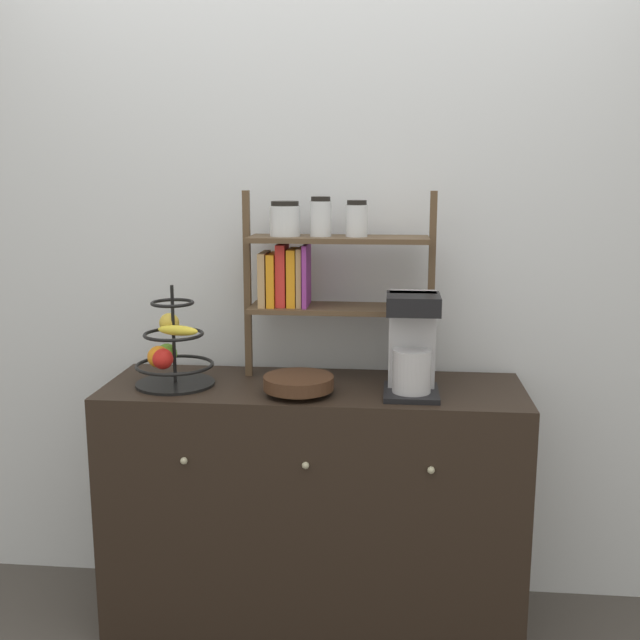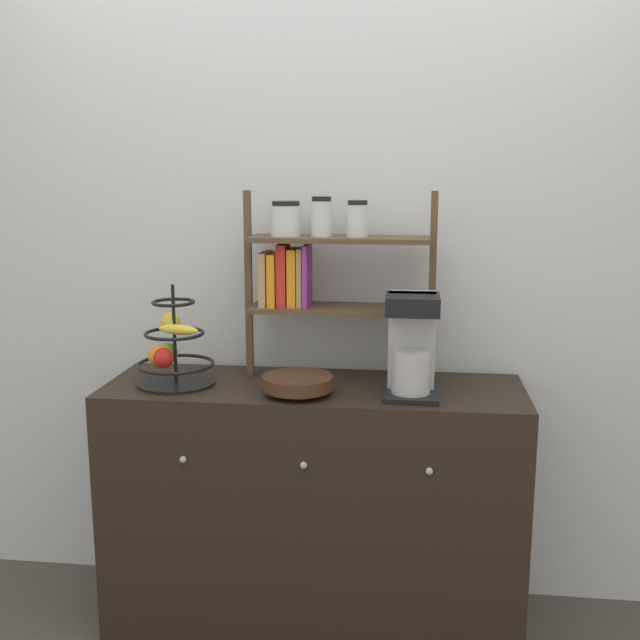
# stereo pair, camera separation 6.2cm
# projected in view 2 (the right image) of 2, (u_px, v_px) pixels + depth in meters

# --- Properties ---
(wall_back) EXTENTS (7.00, 0.05, 2.60)m
(wall_back) POSITION_uv_depth(u_px,v_px,m) (323.00, 262.00, 2.82)
(wall_back) COLOR silver
(wall_back) RESTS_ON ground_plane
(sideboard) EXTENTS (1.47, 0.50, 0.90)m
(sideboard) POSITION_uv_depth(u_px,v_px,m) (314.00, 505.00, 2.71)
(sideboard) COLOR black
(sideboard) RESTS_ON ground_plane
(coffee_maker) EXTENTS (0.18, 0.22, 0.34)m
(coffee_maker) POSITION_uv_depth(u_px,v_px,m) (412.00, 345.00, 2.49)
(coffee_maker) COLOR black
(coffee_maker) RESTS_ON sideboard
(fruit_stand) EXTENTS (0.28, 0.28, 0.35)m
(fruit_stand) POSITION_uv_depth(u_px,v_px,m) (172.00, 352.00, 2.61)
(fruit_stand) COLOR black
(fruit_stand) RESTS_ON sideboard
(wooden_bowl) EXTENTS (0.24, 0.24, 0.06)m
(wooden_bowl) POSITION_uv_depth(u_px,v_px,m) (298.00, 383.00, 2.51)
(wooden_bowl) COLOR #422819
(wooden_bowl) RESTS_ON sideboard
(shelf_hutch) EXTENTS (0.68, 0.20, 0.67)m
(shelf_hutch) POSITION_uv_depth(u_px,v_px,m) (315.00, 263.00, 2.65)
(shelf_hutch) COLOR brown
(shelf_hutch) RESTS_ON sideboard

